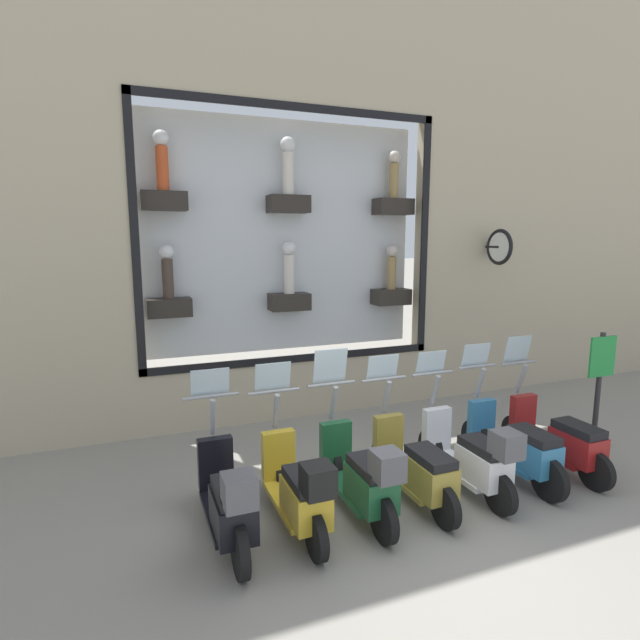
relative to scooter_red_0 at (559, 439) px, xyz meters
The scene contains 10 objects.
ground_plane 2.59m from the scooter_red_0, 97.91° to the left, with size 120.00×120.00×0.00m, color gray.
building_facade 6.08m from the scooter_red_0, 37.86° to the left, with size 1.24×36.00×9.62m.
scooter_red_0 is the anchor object (origin of this frame).
scooter_teal_1 0.71m from the scooter_red_0, 89.90° to the left, with size 1.80×0.60×1.57m.
scooter_white_2 1.43m from the scooter_red_0, 92.75° to the left, with size 1.79×0.60×1.52m.
scooter_olive_3 2.14m from the scooter_red_0, 90.10° to the left, with size 1.79×0.60×1.53m.
scooter_green_4 2.85m from the scooter_red_0, 91.21° to the left, with size 1.80×0.60×1.67m.
scooter_yellow_5 3.56m from the scooter_red_0, 91.07° to the left, with size 1.79×0.60×1.57m.
scooter_black_6 4.27m from the scooter_red_0, 90.78° to the left, with size 1.80×0.61×1.57m.
shop_sign_post 1.01m from the scooter_red_0, 77.73° to the right, with size 0.36×0.45×1.72m.
Camera 1 is at (-4.18, 2.54, 2.97)m, focal length 28.00 mm.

